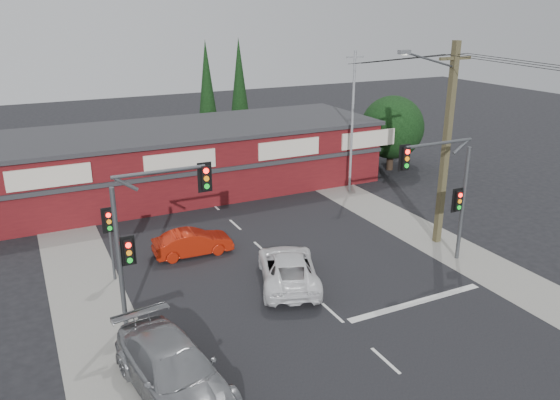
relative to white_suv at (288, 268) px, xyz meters
name	(u,v)px	position (x,y,z in m)	size (l,w,h in m)	color
ground	(324,305)	(0.44, -2.34, -0.71)	(120.00, 120.00, 0.00)	black
road_strip	(271,257)	(0.44, 2.66, -0.71)	(14.00, 70.00, 0.01)	black
verge_left	(88,296)	(-8.06, 2.66, -0.70)	(3.00, 70.00, 0.02)	gray
verge_right	(411,228)	(8.94, 2.66, -0.70)	(3.00, 70.00, 0.02)	gray
stop_line	(416,302)	(3.94, -3.84, -0.70)	(6.50, 0.35, 0.01)	silver
white_suv	(288,268)	(0.00, 0.00, 0.00)	(2.36, 5.12, 1.42)	white
silver_suv	(174,370)	(-6.45, -4.95, 0.12)	(2.34, 5.75, 1.67)	gray
red_sedan	(193,243)	(-2.83, 4.66, -0.08)	(1.33, 3.81, 1.26)	#AD1E0A
lane_dashes	(276,261)	(0.44, 2.17, -0.70)	(0.12, 46.62, 0.01)	silver
shop_building	(179,159)	(-0.56, 14.64, 1.42)	(27.30, 8.40, 4.22)	#501014
tree_cluster	(390,130)	(15.13, 13.10, 2.18)	(5.90, 5.10, 5.50)	#2D2116
conifer_near	(207,90)	(3.94, 21.66, 4.77)	(1.80, 1.80, 9.25)	#2D2116
conifer_far	(239,84)	(7.44, 23.66, 4.77)	(1.80, 1.80, 9.25)	#2D2116
traffic_mast_left	(146,224)	(-5.99, -0.34, 3.22)	(3.77, 0.27, 5.97)	#47494C
traffic_mast_right	(447,183)	(7.30, -1.34, 3.23)	(3.96, 0.27, 5.97)	#47494C
pedestal_signal	(109,229)	(-6.76, 3.66, 1.69)	(0.55, 0.27, 3.38)	#47494C
utility_pole	(445,139)	(8.80, 0.64, 4.68)	(4.38, 0.59, 10.00)	brown
steel_pole	(352,120)	(9.44, 9.66, 3.99)	(1.20, 0.16, 9.00)	gray
power_lines	(557,74)	(8.91, -4.81, 8.33)	(2.01, 29.00, 1.22)	black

